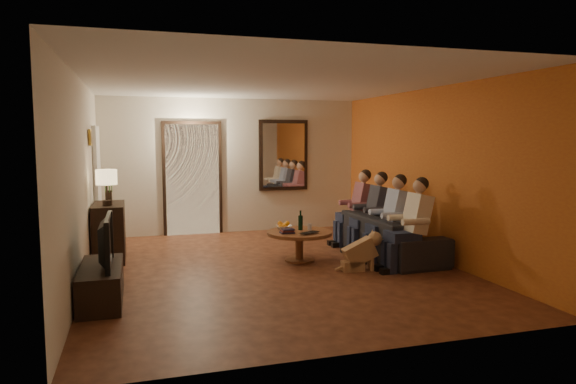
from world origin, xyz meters
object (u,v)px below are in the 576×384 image
object	(u,v)px
table_lamp	(107,187)
tv_stand	(101,284)
sofa	(388,235)
wine_bottle	(300,220)
person_d	(359,210)
person_a	(413,228)
dresser	(109,232)
tv	(100,241)
coffee_table	(299,246)
person_c	(374,215)
person_b	(392,221)
dog	(360,251)
laptop	(312,233)
bowl	(284,227)

from	to	relation	value
table_lamp	tv_stand	xyz separation A→B (m)	(0.00, -1.89, -0.92)
sofa	wine_bottle	distance (m)	1.44
person_d	person_a	bearing A→B (deg)	-90.00
dresser	person_a	size ratio (longest dim) A/B	0.80
tv	coffee_table	distance (m)	3.03
person_c	person_d	size ratio (longest dim) A/B	1.00
tv_stand	person_b	bearing A→B (deg)	11.72
sofa	person_a	world-z (taller)	person_a
tv	dog	xyz separation A→B (m)	(3.36, 0.43, -0.41)
person_b	laptop	world-z (taller)	person_b
person_c	laptop	bearing A→B (deg)	-157.63
table_lamp	person_a	world-z (taller)	table_lamp
dog	tv	bearing A→B (deg)	-168.31
tv_stand	table_lamp	bearing A→B (deg)	90.00
sofa	person_b	size ratio (longest dim) A/B	1.83
bowl	table_lamp	bearing A→B (deg)	169.83
tv	person_c	bearing A→B (deg)	-70.48
tv	wine_bottle	xyz separation A→B (m)	(2.78, 1.31, -0.09)
person_b	wine_bottle	xyz separation A→B (m)	(-1.30, 0.47, 0.01)
person_b	wine_bottle	bearing A→B (deg)	160.20
person_c	wine_bottle	world-z (taller)	person_c
dresser	coffee_table	bearing A→B (deg)	-18.18
sofa	bowl	world-z (taller)	sofa
tv	person_b	xyz separation A→B (m)	(4.08, 0.85, -0.09)
person_d	sofa	bearing A→B (deg)	-83.66
dresser	sofa	world-z (taller)	dresser
dresser	person_b	xyz separation A→B (m)	(4.08, -1.26, 0.17)
dresser	coffee_table	distance (m)	2.89
table_lamp	tv_stand	bearing A→B (deg)	-90.00
coffee_table	tv	bearing A→B (deg)	-156.07
person_c	dresser	bearing A→B (deg)	170.75
tv	person_b	bearing A→B (deg)	-78.28
person_a	bowl	xyz separation A→B (m)	(-1.53, 1.19, -0.12)
dresser	person_a	distance (m)	4.49
tv	wine_bottle	size ratio (longest dim) A/B	3.14
person_a	sofa	bearing A→B (deg)	83.66
wine_bottle	laptop	size ratio (longest dim) A/B	0.94
coffee_table	bowl	xyz separation A→B (m)	(-0.18, 0.22, 0.26)
tv_stand	coffee_table	distance (m)	2.99
tv_stand	laptop	xyz separation A→B (m)	(2.83, 0.93, 0.26)
table_lamp	coffee_table	xyz separation A→B (m)	(2.73, -0.68, -0.90)
dresser	tv	bearing A→B (deg)	-90.00
wine_bottle	laptop	distance (m)	0.41
person_c	bowl	world-z (taller)	person_c
tv	person_b	distance (m)	4.17
bowl	dog	bearing A→B (deg)	-51.12
tv_stand	person_c	xyz separation A→B (m)	(4.08, 1.45, 0.39)
sofa	laptop	world-z (taller)	sofa
person_a	laptop	xyz separation A→B (m)	(-1.25, 0.69, -0.14)
person_d	bowl	size ratio (longest dim) A/B	4.63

